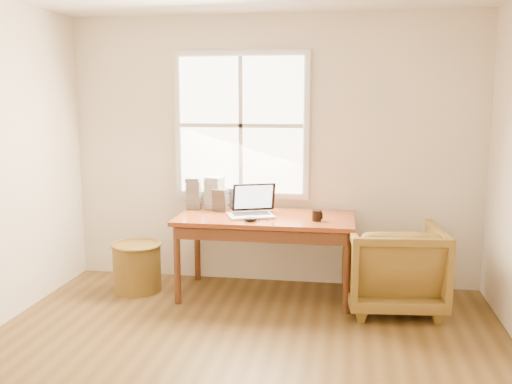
# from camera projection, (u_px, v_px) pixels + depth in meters

# --- Properties ---
(room_shell) EXTENTS (4.04, 4.54, 2.64)m
(room_shell) POSITION_uv_depth(u_px,v_px,m) (224.00, 180.00, 3.50)
(room_shell) COLOR brown
(room_shell) RESTS_ON ground
(desk) EXTENTS (1.60, 0.80, 0.04)m
(desk) POSITION_uv_depth(u_px,v_px,m) (266.00, 218.00, 5.19)
(desk) COLOR brown
(desk) RESTS_ON room_shell
(armchair) EXTENTS (0.88, 0.90, 0.75)m
(armchair) POSITION_uv_depth(u_px,v_px,m) (393.00, 267.00, 4.91)
(armchair) COLOR olive
(armchair) RESTS_ON room_shell
(wicker_stool) EXTENTS (0.53, 0.53, 0.45)m
(wicker_stool) POSITION_uv_depth(u_px,v_px,m) (137.00, 268.00, 5.40)
(wicker_stool) COLOR brown
(wicker_stool) RESTS_ON room_shell
(laptop) EXTENTS (0.52, 0.53, 0.30)m
(laptop) POSITION_uv_depth(u_px,v_px,m) (251.00, 201.00, 5.13)
(laptop) COLOR silver
(laptop) RESTS_ON desk
(mouse) EXTENTS (0.12, 0.08, 0.04)m
(mouse) POSITION_uv_depth(u_px,v_px,m) (251.00, 219.00, 4.95)
(mouse) COLOR black
(mouse) RESTS_ON desk
(coffee_mug) EXTENTS (0.10, 0.10, 0.09)m
(coffee_mug) POSITION_uv_depth(u_px,v_px,m) (317.00, 216.00, 4.98)
(coffee_mug) COLOR black
(coffee_mug) RESTS_ON desk
(cd_stack_a) EXTENTS (0.19, 0.18, 0.31)m
(cd_stack_a) POSITION_uv_depth(u_px,v_px,m) (215.00, 193.00, 5.50)
(cd_stack_a) COLOR silver
(cd_stack_a) RESTS_ON desk
(cd_stack_b) EXTENTS (0.15, 0.14, 0.21)m
(cd_stack_b) POSITION_uv_depth(u_px,v_px,m) (220.00, 200.00, 5.41)
(cd_stack_b) COLOR #232227
(cd_stack_b) RESTS_ON desk
(cd_stack_c) EXTENTS (0.14, 0.13, 0.30)m
(cd_stack_c) POSITION_uv_depth(u_px,v_px,m) (193.00, 194.00, 5.51)
(cd_stack_c) COLOR #A7A6B4
(cd_stack_c) RESTS_ON desk
(cd_stack_d) EXTENTS (0.19, 0.17, 0.20)m
(cd_stack_d) POSITION_uv_depth(u_px,v_px,m) (232.00, 198.00, 5.56)
(cd_stack_d) COLOR #AEB1B9
(cd_stack_d) RESTS_ON desk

